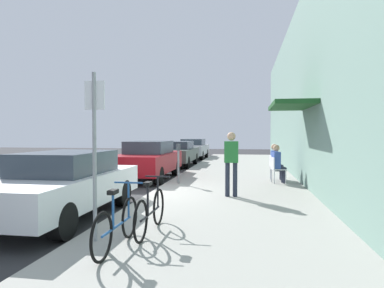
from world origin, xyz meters
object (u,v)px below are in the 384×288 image
parked_car_3 (193,148)px  seated_patron_1 (276,160)px  cafe_chair_1 (274,166)px  pedestrian_standing (231,159)px  parking_meter (178,160)px  seated_patron_0 (278,162)px  parked_car_2 (177,153)px  bicycle_0 (117,224)px  parked_car_1 (148,160)px  bicycle_1 (151,212)px  cafe_chair_0 (276,168)px  parked_car_0 (64,184)px  street_sign (95,143)px

parked_car_3 → seated_patron_1: seated_patron_1 is taller
cafe_chair_1 → pedestrian_standing: 3.85m
parking_meter → seated_patron_0: (3.29, 0.63, -0.07)m
parked_car_3 → pedestrian_standing: (3.40, -14.87, 0.39)m
parked_car_2 → bicycle_0: (1.97, -13.67, -0.24)m
parking_meter → pedestrian_standing: 2.80m
parked_car_1 → bicycle_1: size_ratio=2.57×
bicycle_1 → pedestrian_standing: (1.18, 3.52, 0.64)m
parked_car_2 → parking_meter: 7.40m
seated_patron_0 → pedestrian_standing: bearing=-117.8°
cafe_chair_0 → pedestrian_standing: 3.08m
cafe_chair_0 → seated_patron_0: seated_patron_0 is taller
bicycle_1 → cafe_chair_0: bicycle_1 is taller
parked_car_0 → seated_patron_1: bearing=50.9°
cafe_chair_1 → seated_patron_1: size_ratio=0.67×
parked_car_1 → cafe_chair_0: bearing=-13.1°
parked_car_1 → pedestrian_standing: 5.13m
parked_car_2 → bicycle_0: bearing=-81.8°
parking_meter → cafe_chair_1: (3.22, 1.47, -0.26)m
bicycle_1 → cafe_chair_1: 7.53m
bicycle_0 → street_sign: bearing=149.2°
parked_car_1 → parked_car_3: bearing=90.0°
parked_car_1 → parked_car_2: bearing=90.0°
street_sign → seated_patron_0: (3.34, 6.78, -0.82)m
parked_car_1 → parked_car_0: bearing=-90.0°
street_sign → bicycle_1: (0.73, 0.54, -1.16)m
parked_car_3 → bicycle_1: parked_car_3 is taller
bicycle_0 → pedestrian_standing: size_ratio=1.01×
bicycle_1 → pedestrian_standing: bearing=71.5°
parked_car_2 → cafe_chair_0: parked_car_2 is taller
parked_car_1 → parked_car_2: parked_car_1 is taller
parked_car_2 → seated_patron_1: seated_patron_1 is taller
cafe_chair_0 → seated_patron_1: seated_patron_1 is taller
parking_meter → bicycle_0: (0.42, -6.43, -0.41)m
bicycle_0 → bicycle_1: (0.25, 0.82, 0.00)m
cafe_chair_0 → street_sign: bearing=-115.8°
parked_car_1 → street_sign: (1.50, -7.88, 0.87)m
parked_car_3 → street_sign: size_ratio=1.69×
parked_car_1 → parked_car_3: parked_car_1 is taller
seated_patron_0 → seated_patron_1: (-0.00, 0.84, 0.00)m
parked_car_2 → cafe_chair_0: bearing=-54.2°
bicycle_1 → seated_patron_0: size_ratio=1.33×
parked_car_1 → parked_car_3: size_ratio=1.00×
cafe_chair_0 → parked_car_1: bearing=166.9°
bicycle_1 → cafe_chair_0: (2.55, 6.23, 0.14)m
parked_car_0 → parked_car_2: (0.00, 11.70, -0.01)m
parked_car_0 → parked_car_1: parked_car_1 is taller
parked_car_2 → pedestrian_standing: (3.40, -9.32, 0.40)m
parking_meter → seated_patron_1: size_ratio=1.02×
bicycle_0 → cafe_chair_0: size_ratio=1.97×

